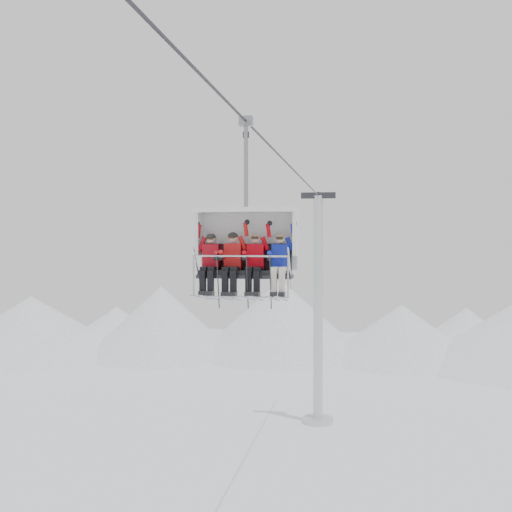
% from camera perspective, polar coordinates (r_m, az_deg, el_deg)
% --- Properties ---
extents(ridgeline, '(72.00, 21.00, 7.00)m').
position_cam_1_polar(ridgeline, '(58.12, 5.34, -6.40)').
color(ridgeline, white).
rests_on(ridgeline, ground).
extents(lift_tower_right, '(2.00, 1.80, 13.48)m').
position_cam_1_polar(lift_tower_right, '(37.79, 5.54, -6.07)').
color(lift_tower_right, silver).
rests_on(lift_tower_right, ground).
extents(haul_cable, '(0.06, 50.00, 0.06)m').
position_cam_1_polar(haul_cable, '(15.83, 0.00, 11.00)').
color(haul_cable, '#2B2B30').
rests_on(haul_cable, lift_tower_left).
extents(chairlift_carrier, '(2.24, 1.17, 3.98)m').
position_cam_1_polar(chairlift_carrier, '(14.39, -0.81, 1.36)').
color(chairlift_carrier, black).
rests_on(chairlift_carrier, haul_cable).
extents(skier_far_left, '(0.37, 1.69, 1.50)m').
position_cam_1_polar(skier_far_left, '(14.25, -4.11, -0.55)').
color(skier_far_left, '#B00E1B').
rests_on(skier_far_left, chairlift_carrier).
extents(skier_center_left, '(0.38, 1.69, 1.54)m').
position_cam_1_polar(skier_center_left, '(14.15, -2.13, -0.51)').
color(skier_center_left, red).
rests_on(skier_center_left, chairlift_carrier).
extents(skier_center_right, '(0.37, 1.69, 1.51)m').
position_cam_1_polar(skier_center_right, '(14.05, -0.09, -0.56)').
color(skier_center_right, red).
rests_on(skier_center_right, chairlift_carrier).
extents(skier_far_right, '(0.37, 1.69, 1.50)m').
position_cam_1_polar(skier_far_right, '(13.97, 2.12, -0.59)').
color(skier_far_right, '#1425A7').
rests_on(skier_far_right, chairlift_carrier).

